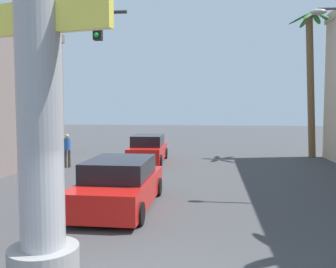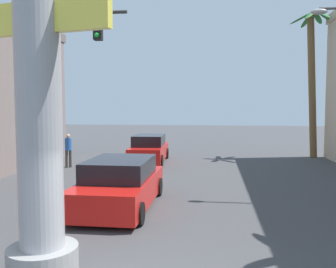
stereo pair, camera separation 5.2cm
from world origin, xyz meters
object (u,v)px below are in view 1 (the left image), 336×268
neon_sign_pole (39,58)px  car_lead (120,184)px  car_far (148,149)px  palm_tree_far_right (311,73)px  pedestrian_far_left (67,148)px

neon_sign_pole → car_lead: bearing=88.8°
car_far → palm_tree_far_right: 11.17m
car_lead → car_far: (-0.72, 9.54, -0.00)m
palm_tree_far_right → car_far: bearing=-161.7°
car_far → palm_tree_far_right: (9.71, 3.21, 4.49)m
neon_sign_pole → car_far: bearing=92.4°
palm_tree_far_right → neon_sign_pole: bearing=-116.9°
car_lead → palm_tree_far_right: size_ratio=0.54×
car_lead → car_far: size_ratio=1.09×
car_lead → palm_tree_far_right: 16.23m
neon_sign_pole → palm_tree_far_right: size_ratio=1.04×
neon_sign_pole → car_lead: neon_sign_pole is taller
neon_sign_pole → car_lead: size_ratio=1.91×
palm_tree_far_right → pedestrian_far_left: (-13.59, -5.53, -4.20)m
car_far → palm_tree_far_right: bearing=18.3°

